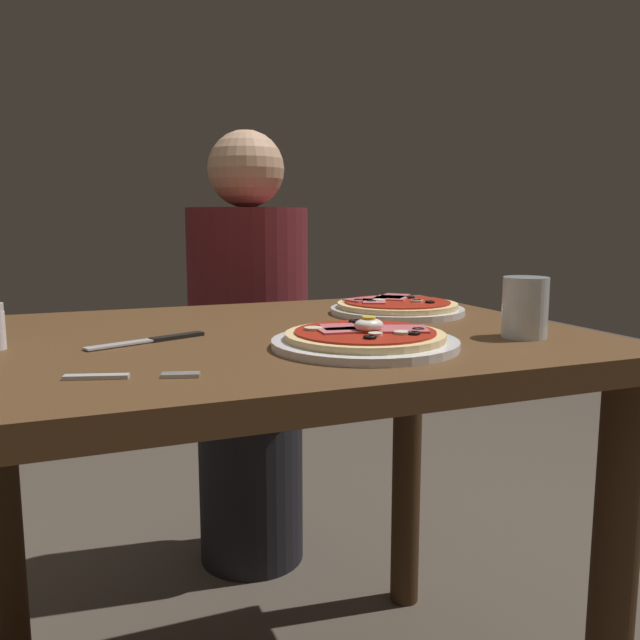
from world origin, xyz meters
TOP-DOWN VIEW (x-y plane):
  - dining_table at (0.00, 0.00)m, footprint 1.01×0.76m
  - pizza_foreground at (0.09, -0.18)m, footprint 0.27×0.27m
  - pizza_across_left at (0.30, 0.11)m, footprint 0.26×0.26m
  - water_glass_near at (0.36, -0.19)m, footprint 0.07×0.07m
  - fork at (-0.26, -0.24)m, footprint 0.16×0.06m
  - knife at (-0.19, -0.01)m, footprint 0.19×0.09m
  - diner_person at (0.15, 0.67)m, footprint 0.32×0.32m

SIDE VIEW (x-z plane):
  - diner_person at x=0.15m, z-range -0.03..1.15m
  - dining_table at x=0.00m, z-range 0.24..1.01m
  - fork at x=-0.26m, z-range 0.77..0.77m
  - knife at x=-0.19m, z-range 0.77..0.77m
  - pizza_across_left at x=0.30m, z-range 0.76..0.79m
  - pizza_foreground at x=0.09m, z-range 0.75..0.80m
  - water_glass_near at x=0.36m, z-range 0.76..0.86m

